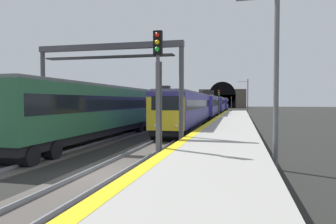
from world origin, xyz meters
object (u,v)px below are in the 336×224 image
at_px(train_adjacent_platform, 140,107).
at_px(railway_signal_mid, 219,101).
at_px(catenary_mast_far, 248,96).
at_px(catenary_mast_near, 276,75).
at_px(railway_signal_near, 158,87).
at_px(overhead_signal_gantry, 108,68).
at_px(railway_signal_far, 231,101).
at_px(train_main_approaching, 214,105).

xyz_separation_m(train_adjacent_platform, railway_signal_mid, (19.21, -6.84, 0.55)).
bearing_deg(catenary_mast_far, catenary_mast_near, -179.98).
bearing_deg(railway_signal_near, railway_signal_mid, -180.00).
relative_size(railway_signal_near, overhead_signal_gantry, 0.65).
xyz_separation_m(overhead_signal_gantry, catenary_mast_far, (57.26, -9.27, -0.77)).
distance_m(railway_signal_mid, railway_signal_far, 65.17).
xyz_separation_m(train_main_approaching, railway_signal_far, (53.16, -1.85, 0.58)).
relative_size(train_adjacent_platform, catenary_mast_far, 4.90).
bearing_deg(train_main_approaching, railway_signal_mid, 7.59).
height_order(train_adjacent_platform, railway_signal_near, railway_signal_near).
height_order(train_adjacent_platform, railway_signal_far, train_adjacent_platform).
xyz_separation_m(railway_signal_near, overhead_signal_gantry, (4.52, 4.35, 1.38)).
distance_m(railway_signal_near, railway_signal_mid, 37.25).
bearing_deg(train_adjacent_platform, train_main_approaching, -9.22).
height_order(railway_signal_near, railway_signal_far, railway_signal_near).
relative_size(catenary_mast_near, catenary_mast_far, 0.99).
relative_size(train_adjacent_platform, catenary_mast_near, 4.97).
bearing_deg(railway_signal_mid, catenary_mast_near, 7.80).
xyz_separation_m(train_adjacent_platform, railway_signal_near, (-18.03, -6.84, 1.21)).
distance_m(train_adjacent_platform, railway_signal_mid, 20.40).
distance_m(train_main_approaching, railway_signal_near, 49.31).
bearing_deg(train_main_approaching, railway_signal_near, 0.98).
bearing_deg(railway_signal_mid, catenary_mast_far, 168.66).
height_order(railway_signal_mid, catenary_mast_near, catenary_mast_near).
distance_m(train_adjacent_platform, overhead_signal_gantry, 13.98).
bearing_deg(railway_signal_near, train_main_approaching, -177.85).
height_order(railway_signal_near, catenary_mast_near, catenary_mast_near).
bearing_deg(catenary_mast_far, railway_signal_near, 175.44).
height_order(railway_signal_far, catenary_mast_near, catenary_mast_near).
xyz_separation_m(railway_signal_far, overhead_signal_gantry, (-97.89, 4.35, 2.17)).
distance_m(railway_signal_far, overhead_signal_gantry, 98.01).
relative_size(train_main_approaching, overhead_signal_gantry, 8.88).
bearing_deg(railway_signal_mid, railway_signal_near, 0.00).
height_order(train_adjacent_platform, catenary_mast_far, catenary_mast_far).
relative_size(train_adjacent_platform, railway_signal_near, 6.64).
height_order(train_main_approaching, railway_signal_near, railway_signal_near).
relative_size(railway_signal_far, catenary_mast_near, 0.57).
bearing_deg(train_adjacent_platform, catenary_mast_far, -15.19).
distance_m(train_main_approaching, railway_signal_far, 53.20).
bearing_deg(train_adjacent_platform, railway_signal_near, -159.36).
height_order(railway_signal_near, railway_signal_mid, railway_signal_near).
distance_m(railway_signal_mid, catenary_mast_far, 25.06).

